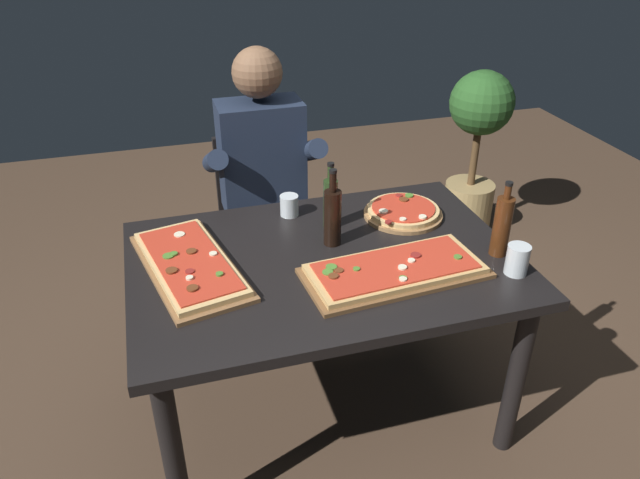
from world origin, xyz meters
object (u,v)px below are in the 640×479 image
object	(u,v)px
pizza_rectangular_left	(190,264)
seated_diner	(264,178)
oil_bottle_amber	(502,225)
dining_table	(324,280)
vinegar_bottle_green	(333,216)
tumbler_far_side	(517,261)
diner_chair	(262,215)
pizza_round_far	(403,212)
pizza_rectangular_front	(395,270)
potted_plant_corner	(476,143)
wine_bottle_dark	(330,202)
tumbler_near_camera	(289,207)

from	to	relation	value
pizza_rectangular_left	seated_diner	xyz separation A→B (m)	(0.41, 0.67, -0.02)
pizza_rectangular_left	seated_diner	distance (m)	0.79
oil_bottle_amber	dining_table	bearing A→B (deg)	166.41
vinegar_bottle_green	tumbler_far_side	xyz separation A→B (m)	(0.55, -0.37, -0.07)
seated_diner	dining_table	bearing A→B (deg)	-84.82
tumbler_far_side	diner_chair	bearing A→B (deg)	120.94
pizza_round_far	pizza_rectangular_front	bearing A→B (deg)	-116.76
tumbler_far_side	potted_plant_corner	bearing A→B (deg)	64.98
pizza_round_far	tumbler_far_side	distance (m)	0.54
vinegar_bottle_green	tumbler_far_side	world-z (taller)	vinegar_bottle_green
oil_bottle_amber	diner_chair	world-z (taller)	oil_bottle_amber
pizza_round_far	seated_diner	bearing A→B (deg)	132.27
wine_bottle_dark	potted_plant_corner	world-z (taller)	potted_plant_corner
wine_bottle_dark	pizza_rectangular_left	bearing A→B (deg)	-164.34
oil_bottle_amber	tumbler_far_side	world-z (taller)	oil_bottle_amber
dining_table	potted_plant_corner	size ratio (longest dim) A/B	1.37
oil_bottle_amber	tumbler_near_camera	bearing A→B (deg)	142.45
pizza_rectangular_front	pizza_round_far	size ratio (longest dim) A/B	2.04
seated_diner	potted_plant_corner	size ratio (longest dim) A/B	1.30
pizza_round_far	vinegar_bottle_green	bearing A→B (deg)	-159.93
pizza_round_far	seated_diner	xyz separation A→B (m)	(-0.47, 0.52, -0.02)
tumbler_near_camera	potted_plant_corner	xyz separation A→B (m)	(1.35, 0.84, -0.19)
oil_bottle_amber	vinegar_bottle_green	bearing A→B (deg)	156.64
pizza_rectangular_left	tumbler_near_camera	xyz separation A→B (m)	(0.44, 0.30, 0.02)
tumbler_far_side	diner_chair	world-z (taller)	diner_chair
potted_plant_corner	tumbler_near_camera	bearing A→B (deg)	-148.10
tumbler_near_camera	dining_table	bearing A→B (deg)	-83.63
diner_chair	pizza_rectangular_front	bearing A→B (deg)	-75.28
wine_bottle_dark	tumbler_near_camera	xyz separation A→B (m)	(-0.13, 0.14, -0.07)
tumbler_near_camera	tumbler_far_side	xyz separation A→B (m)	(0.66, -0.64, 0.01)
dining_table	seated_diner	distance (m)	0.74
potted_plant_corner	pizza_round_far	bearing A→B (deg)	-132.65
potted_plant_corner	vinegar_bottle_green	bearing A→B (deg)	-138.42
pizza_rectangular_front	wine_bottle_dark	size ratio (longest dim) A/B	2.42
vinegar_bottle_green	seated_diner	world-z (taller)	seated_diner
pizza_rectangular_front	potted_plant_corner	world-z (taller)	potted_plant_corner
dining_table	potted_plant_corner	distance (m)	1.77
pizza_rectangular_left	vinegar_bottle_green	world-z (taller)	vinegar_bottle_green
dining_table	tumbler_far_side	xyz separation A→B (m)	(0.62, -0.28, 0.14)
dining_table	tumbler_near_camera	size ratio (longest dim) A/B	16.12
seated_diner	pizza_rectangular_left	bearing A→B (deg)	-121.31
pizza_rectangular_front	vinegar_bottle_green	size ratio (longest dim) A/B	2.17
pizza_round_far	oil_bottle_amber	world-z (taller)	oil_bottle_amber
tumbler_far_side	seated_diner	distance (m)	1.23
wine_bottle_dark	vinegar_bottle_green	xyz separation A→B (m)	(-0.03, -0.13, 0.01)
tumbler_near_camera	diner_chair	bearing A→B (deg)	93.06
tumbler_near_camera	pizza_round_far	bearing A→B (deg)	-17.69
vinegar_bottle_green	diner_chair	size ratio (longest dim) A/B	0.35
dining_table	vinegar_bottle_green	xyz separation A→B (m)	(0.06, 0.09, 0.21)
tumbler_near_camera	tumbler_far_side	bearing A→B (deg)	-44.38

